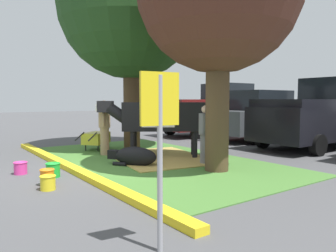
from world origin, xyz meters
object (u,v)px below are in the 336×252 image
object	(u,v)px
calf_lying	(134,156)
person_visitor_far	(205,133)
person_handler	(105,126)
bucket_orange	(47,177)
shade_tree_left	(131,7)
bucket_yellow	(48,182)
wheelbarrow	(97,138)
bucket_pink	(21,168)
cow_holstein	(160,117)
pickup_truck_maroon	(214,111)
person_visitor_near	(213,127)
pickup_truck_black	(322,115)
sedan_blue	(261,116)
parking_sign	(160,126)
bucket_green	(53,170)

from	to	relation	value
calf_lying	person_visitor_far	xyz separation A→B (m)	(0.89, 1.56, 0.56)
person_handler	bucket_orange	size ratio (longest dim) A/B	5.10
shade_tree_left	calf_lying	size ratio (longest dim) A/B	5.61
bucket_orange	person_handler	bearing A→B (deg)	136.79
bucket_yellow	person_visitor_far	bearing A→B (deg)	91.21
wheelbarrow	bucket_pink	world-z (taller)	wheelbarrow
cow_holstein	shade_tree_left	bearing A→B (deg)	174.94
person_visitor_far	pickup_truck_maroon	world-z (taller)	pickup_truck_maroon
wheelbarrow	bucket_pink	distance (m)	3.62
calf_lying	person_visitor_near	bearing A→B (deg)	82.04
bucket_pink	pickup_truck_black	distance (m)	9.65
cow_holstein	pickup_truck_maroon	bearing A→B (deg)	123.23
person_visitor_far	sedan_blue	bearing A→B (deg)	115.48
wheelbarrow	bucket_orange	xyz separation A→B (m)	(3.63, -2.59, -0.22)
parking_sign	bucket_green	xyz separation A→B (m)	(-4.17, 0.10, -1.20)
calf_lying	shade_tree_left	bearing A→B (deg)	151.57
pickup_truck_maroon	bucket_yellow	bearing A→B (deg)	-60.12
calf_lying	bucket_yellow	distance (m)	2.56
cow_holstein	person_visitor_far	world-z (taller)	cow_holstein
shade_tree_left	bucket_green	bearing A→B (deg)	-52.78
bucket_orange	bucket_yellow	world-z (taller)	bucket_orange
bucket_pink	bucket_yellow	distance (m)	1.67
person_handler	person_visitor_far	xyz separation A→B (m)	(2.76, 1.48, -0.07)
shade_tree_left	parking_sign	size ratio (longest dim) A/B	3.64
pickup_truck_maroon	pickup_truck_black	world-z (taller)	same
person_visitor_near	wheelbarrow	distance (m)	3.92
calf_lying	wheelbarrow	bearing A→B (deg)	174.26
sedan_blue	bucket_green	bearing A→B (deg)	-79.31
person_visitor_near	parking_sign	xyz separation A→B (m)	(3.85, -4.44, 0.49)
wheelbarrow	sedan_blue	xyz separation A→B (m)	(1.31, 6.63, 0.60)
person_handler	calf_lying	bearing A→B (deg)	-2.34
person_handler	parking_sign	size ratio (longest dim) A/B	0.84
wheelbarrow	person_visitor_near	bearing A→B (deg)	31.83
shade_tree_left	person_visitor_near	bearing A→B (deg)	18.64
pickup_truck_maroon	person_visitor_far	bearing A→B (deg)	-45.42
person_visitor_far	bucket_orange	distance (m)	3.91
person_visitor_far	wheelbarrow	bearing A→B (deg)	-161.99
calf_lying	bucket_green	size ratio (longest dim) A/B	3.99
bucket_pink	pickup_truck_maroon	bearing A→B (deg)	111.24
bucket_green	bucket_yellow	size ratio (longest dim) A/B	1.07
pickup_truck_maroon	person_handler	bearing A→B (deg)	-70.07
shade_tree_left	cow_holstein	bearing A→B (deg)	-5.06
person_handler	pickup_truck_maroon	size ratio (longest dim) A/B	0.30
cow_holstein	bucket_yellow	size ratio (longest dim) A/B	9.39
bucket_green	person_visitor_near	bearing A→B (deg)	85.83
parking_sign	bucket_orange	size ratio (longest dim) A/B	6.05
wheelbarrow	bucket_orange	world-z (taller)	wheelbarrow
cow_holstein	person_visitor_near	xyz separation A→B (m)	(0.96, 1.14, -0.29)
cow_holstein	bucket_yellow	world-z (taller)	cow_holstein
shade_tree_left	bucket_yellow	bearing A→B (deg)	-46.80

